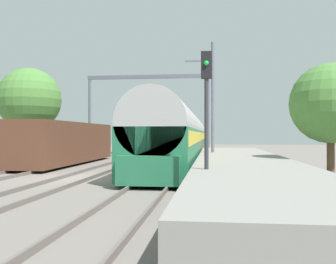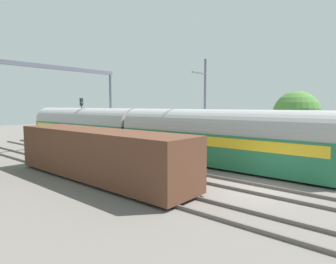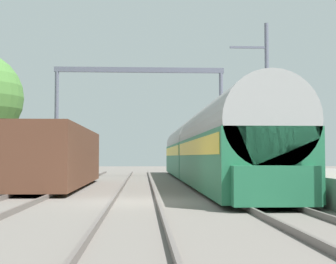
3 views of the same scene
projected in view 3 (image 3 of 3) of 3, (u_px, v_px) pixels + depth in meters
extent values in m
plane|color=slate|center=(135.00, 202.00, 16.71)|extent=(120.00, 120.00, 0.00)
cube|color=#625955|center=(40.00, 200.00, 16.56)|extent=(0.08, 60.00, 0.16)
cube|color=#625955|center=(114.00, 200.00, 16.68)|extent=(0.08, 60.00, 0.16)
cube|color=#625955|center=(157.00, 200.00, 16.75)|extent=(0.08, 60.00, 0.16)
cube|color=#625955|center=(229.00, 199.00, 16.87)|extent=(0.08, 60.00, 0.16)
cube|color=#625955|center=(272.00, 199.00, 16.94)|extent=(0.08, 60.00, 0.16)
cube|color=#236B47|center=(226.00, 162.00, 21.91)|extent=(2.90, 16.00, 2.20)
cube|color=gold|center=(226.00, 148.00, 21.94)|extent=(2.93, 15.36, 0.64)
cylinder|color=#A0A0A0|center=(226.00, 132.00, 21.97)|extent=(2.84, 16.00, 2.84)
cube|color=#236B47|center=(191.00, 160.00, 38.22)|extent=(2.90, 16.00, 2.20)
cube|color=gold|center=(191.00, 151.00, 38.25)|extent=(2.93, 15.36, 0.64)
cylinder|color=#A0A0A0|center=(190.00, 143.00, 38.28)|extent=(2.84, 16.00, 2.84)
cube|color=#236B47|center=(276.00, 186.00, 13.65)|extent=(2.40, 0.50, 1.10)
cube|color=#563323|center=(58.00, 156.00, 24.50)|extent=(2.80, 13.00, 2.70)
cube|color=black|center=(58.00, 183.00, 24.44)|extent=(2.52, 11.96, 0.10)
cylinder|color=#2C2C2C|center=(225.00, 175.00, 30.21)|extent=(0.24, 0.24, 0.85)
cube|color=maroon|center=(225.00, 162.00, 30.25)|extent=(0.47, 0.40, 0.64)
sphere|color=tan|center=(225.00, 155.00, 30.27)|extent=(0.24, 0.24, 0.24)
cylinder|color=#2D2D33|center=(210.00, 149.00, 41.60)|extent=(0.14, 0.14, 4.23)
cube|color=black|center=(210.00, 118.00, 41.73)|extent=(0.36, 0.20, 0.90)
sphere|color=#19D133|center=(210.00, 119.00, 41.60)|extent=(0.16, 0.16, 0.16)
cylinder|color=slate|center=(56.00, 125.00, 35.61)|extent=(0.28, 0.28, 7.50)
cylinder|color=slate|center=(221.00, 125.00, 36.19)|extent=(0.28, 0.28, 7.50)
cube|color=slate|center=(140.00, 70.00, 36.09)|extent=(12.10, 0.24, 0.36)
cylinder|color=slate|center=(267.00, 105.00, 24.44)|extent=(0.20, 0.20, 8.00)
cube|color=slate|center=(248.00, 47.00, 24.53)|extent=(1.80, 0.10, 0.10)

